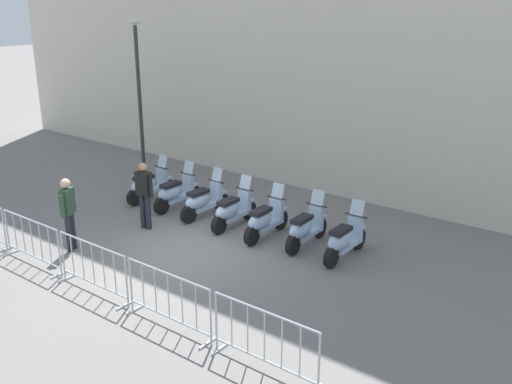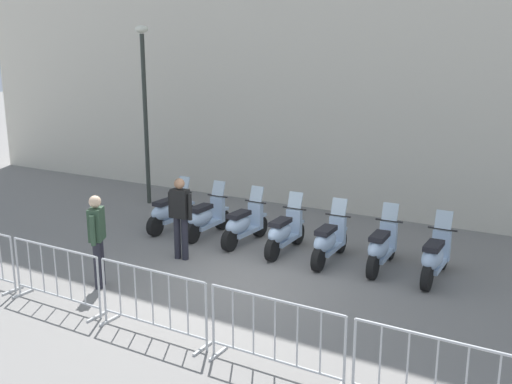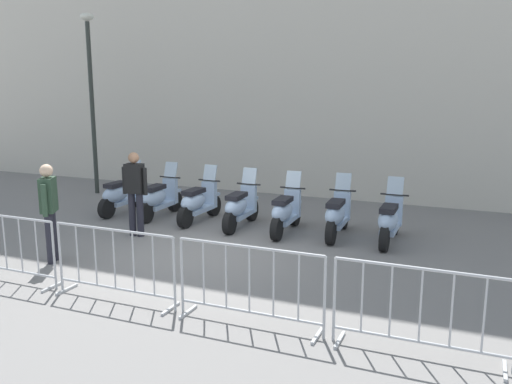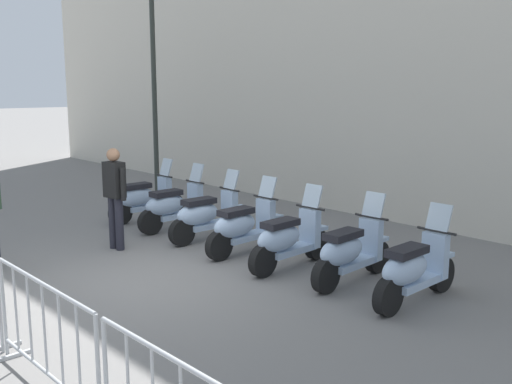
{
  "view_description": "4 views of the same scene",
  "coord_description": "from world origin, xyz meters",
  "px_view_note": "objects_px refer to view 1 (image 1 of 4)",
  "views": [
    {
      "loc": [
        9.87,
        -7.43,
        5.6
      ],
      "look_at": [
        0.62,
        1.79,
        1.16
      ],
      "focal_mm": 40.55,
      "sensor_mm": 36.0,
      "label": 1
    },
    {
      "loc": [
        6.46,
        -7.77,
        4.15
      ],
      "look_at": [
        -1.09,
        1.92,
        1.21
      ],
      "focal_mm": 39.96,
      "sensor_mm": 36.0,
      "label": 2
    },
    {
      "loc": [
        5.74,
        -7.63,
        3.04
      ],
      "look_at": [
        0.39,
        1.43,
        0.92
      ],
      "focal_mm": 37.29,
      "sensor_mm": 36.0,
      "label": 3
    },
    {
      "loc": [
        7.64,
        -3.52,
        2.81
      ],
      "look_at": [
        -0.24,
        2.05,
        1.02
      ],
      "focal_mm": 41.66,
      "sensor_mm": 36.0,
      "label": 4
    }
  ],
  "objects_px": {
    "motorcycle_0": "(149,186)",
    "barrier_segment_4": "(264,341)",
    "motorcycle_6": "(344,240)",
    "motorcycle_5": "(305,228)",
    "barrier_segment_2": "(93,268)",
    "barrier_segment_3": "(169,300)",
    "motorcycle_1": "(175,193)",
    "street_lamp": "(138,81)",
    "officer_near_row_end": "(68,210)",
    "motorcycle_4": "(265,220)",
    "barrier_segment_1": "(32,242)",
    "officer_mid_plaza": "(144,192)",
    "motorcycle_3": "(232,210)",
    "motorcycle_2": "(203,201)"
  },
  "relations": [
    {
      "from": "motorcycle_0",
      "to": "barrier_segment_4",
      "type": "bearing_deg",
      "value": -23.03
    },
    {
      "from": "motorcycle_6",
      "to": "motorcycle_5",
      "type": "bearing_deg",
      "value": -174.76
    },
    {
      "from": "motorcycle_5",
      "to": "barrier_segment_2",
      "type": "height_order",
      "value": "motorcycle_5"
    },
    {
      "from": "motorcycle_0",
      "to": "barrier_segment_3",
      "type": "relative_size",
      "value": 0.87
    },
    {
      "from": "motorcycle_1",
      "to": "street_lamp",
      "type": "height_order",
      "value": "street_lamp"
    },
    {
      "from": "motorcycle_0",
      "to": "officer_near_row_end",
      "type": "height_order",
      "value": "officer_near_row_end"
    },
    {
      "from": "motorcycle_4",
      "to": "motorcycle_6",
      "type": "relative_size",
      "value": 1.0
    },
    {
      "from": "motorcycle_6",
      "to": "barrier_segment_1",
      "type": "height_order",
      "value": "motorcycle_6"
    },
    {
      "from": "barrier_segment_2",
      "to": "barrier_segment_4",
      "type": "distance_m",
      "value": 4.19
    },
    {
      "from": "barrier_segment_4",
      "to": "officer_mid_plaza",
      "type": "distance_m",
      "value": 6.58
    },
    {
      "from": "barrier_segment_1",
      "to": "barrier_segment_2",
      "type": "relative_size",
      "value": 1.0
    },
    {
      "from": "barrier_segment_3",
      "to": "officer_near_row_end",
      "type": "height_order",
      "value": "officer_near_row_end"
    },
    {
      "from": "motorcycle_3",
      "to": "barrier_segment_2",
      "type": "distance_m",
      "value": 4.3
    },
    {
      "from": "motorcycle_5",
      "to": "motorcycle_4",
      "type": "bearing_deg",
      "value": -163.87
    },
    {
      "from": "motorcycle_2",
      "to": "motorcycle_3",
      "type": "bearing_deg",
      "value": 4.08
    },
    {
      "from": "barrier_segment_2",
      "to": "barrier_segment_3",
      "type": "distance_m",
      "value": 2.1
    },
    {
      "from": "barrier_segment_2",
      "to": "officer_near_row_end",
      "type": "height_order",
      "value": "officer_near_row_end"
    },
    {
      "from": "motorcycle_1",
      "to": "barrier_segment_2",
      "type": "height_order",
      "value": "motorcycle_1"
    },
    {
      "from": "street_lamp",
      "to": "officer_near_row_end",
      "type": "bearing_deg",
      "value": -50.01
    },
    {
      "from": "motorcycle_1",
      "to": "motorcycle_2",
      "type": "height_order",
      "value": "same"
    },
    {
      "from": "barrier_segment_3",
      "to": "motorcycle_0",
      "type": "bearing_deg",
      "value": 147.97
    },
    {
      "from": "motorcycle_1",
      "to": "motorcycle_3",
      "type": "relative_size",
      "value": 1.0
    },
    {
      "from": "motorcycle_4",
      "to": "barrier_segment_4",
      "type": "relative_size",
      "value": 0.86
    },
    {
      "from": "motorcycle_2",
      "to": "officer_near_row_end",
      "type": "xyz_separation_m",
      "value": [
        -0.55,
        -3.51,
        0.53
      ]
    },
    {
      "from": "motorcycle_0",
      "to": "barrier_segment_2",
      "type": "distance_m",
      "value": 5.43
    },
    {
      "from": "street_lamp",
      "to": "officer_near_row_end",
      "type": "xyz_separation_m",
      "value": [
        3.96,
        -4.72,
        -2.07
      ]
    },
    {
      "from": "motorcycle_5",
      "to": "officer_near_row_end",
      "type": "xyz_separation_m",
      "value": [
        -3.7,
        -3.97,
        0.53
      ]
    },
    {
      "from": "motorcycle_3",
      "to": "motorcycle_4",
      "type": "xyz_separation_m",
      "value": [
        1.06,
        0.09,
        0.0
      ]
    },
    {
      "from": "motorcycle_0",
      "to": "motorcycle_6",
      "type": "xyz_separation_m",
      "value": [
        6.3,
        0.82,
        0.0
      ]
    },
    {
      "from": "motorcycle_0",
      "to": "officer_mid_plaza",
      "type": "height_order",
      "value": "officer_mid_plaza"
    },
    {
      "from": "barrier_segment_1",
      "to": "motorcycle_5",
      "type": "bearing_deg",
      "value": 54.09
    },
    {
      "from": "motorcycle_1",
      "to": "barrier_segment_4",
      "type": "distance_m",
      "value": 7.69
    },
    {
      "from": "motorcycle_6",
      "to": "street_lamp",
      "type": "distance_m",
      "value": 9.11
    },
    {
      "from": "barrier_segment_3",
      "to": "barrier_segment_1",
      "type": "bearing_deg",
      "value": -172.18
    },
    {
      "from": "motorcycle_2",
      "to": "barrier_segment_3",
      "type": "relative_size",
      "value": 0.87
    },
    {
      "from": "motorcycle_2",
      "to": "motorcycle_3",
      "type": "height_order",
      "value": "same"
    },
    {
      "from": "motorcycle_2",
      "to": "barrier_segment_1",
      "type": "height_order",
      "value": "motorcycle_2"
    },
    {
      "from": "motorcycle_1",
      "to": "motorcycle_4",
      "type": "xyz_separation_m",
      "value": [
        3.17,
        0.28,
        0.0
      ]
    },
    {
      "from": "motorcycle_4",
      "to": "motorcycle_2",
      "type": "bearing_deg",
      "value": -175.43
    },
    {
      "from": "motorcycle_4",
      "to": "officer_mid_plaza",
      "type": "relative_size",
      "value": 0.99
    },
    {
      "from": "motorcycle_4",
      "to": "street_lamp",
      "type": "height_order",
      "value": "street_lamp"
    },
    {
      "from": "barrier_segment_1",
      "to": "motorcycle_6",
      "type": "bearing_deg",
      "value": 47.41
    },
    {
      "from": "barrier_segment_2",
      "to": "street_lamp",
      "type": "xyz_separation_m",
      "value": [
        -6.16,
        5.4,
        2.53
      ]
    },
    {
      "from": "motorcycle_5",
      "to": "barrier_segment_1",
      "type": "height_order",
      "value": "motorcycle_5"
    },
    {
      "from": "officer_near_row_end",
      "to": "motorcycle_6",
      "type": "bearing_deg",
      "value": 40.59
    },
    {
      "from": "barrier_segment_3",
      "to": "officer_mid_plaza",
      "type": "distance_m",
      "value": 4.8
    },
    {
      "from": "motorcycle_0",
      "to": "barrier_segment_4",
      "type": "xyz_separation_m",
      "value": [
        7.9,
        -3.36,
        0.07
      ]
    },
    {
      "from": "motorcycle_0",
      "to": "motorcycle_6",
      "type": "bearing_deg",
      "value": 7.44
    },
    {
      "from": "motorcycle_0",
      "to": "barrier_segment_4",
      "type": "distance_m",
      "value": 8.58
    },
    {
      "from": "officer_near_row_end",
      "to": "officer_mid_plaza",
      "type": "xyz_separation_m",
      "value": [
        0.13,
        1.97,
        0.0
      ]
    }
  ]
}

